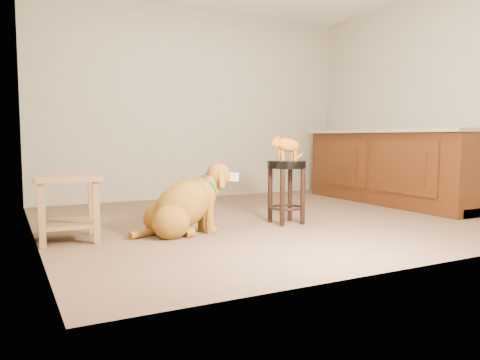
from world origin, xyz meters
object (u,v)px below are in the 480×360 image
padded_stool (286,179)px  wood_stool (340,171)px  golden_retriever (184,206)px  side_table (68,197)px  tabby_kitten (286,146)px

padded_stool → wood_stool: bearing=38.1°
padded_stool → golden_retriever: padded_stool is taller
side_table → tabby_kitten: 2.04m
golden_retriever → tabby_kitten: size_ratio=2.42×
wood_stool → tabby_kitten: tabby_kitten is taller
wood_stool → golden_retriever: bearing=-153.1°
side_table → tabby_kitten: tabby_kitten is taller
side_table → golden_retriever: size_ratio=0.54×
padded_stool → tabby_kitten: (-0.01, 0.00, 0.32)m
side_table → wood_stool: bearing=18.5°
side_table → tabby_kitten: size_ratio=1.30×
padded_stool → wood_stool: size_ratio=0.89×
tabby_kitten → side_table: bearing=176.6°
padded_stool → wood_stool: 2.35m
golden_retriever → side_table: bearing=166.9°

